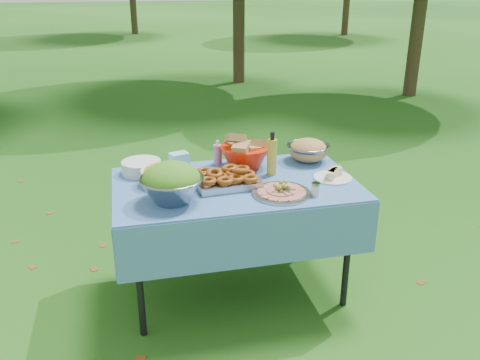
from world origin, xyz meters
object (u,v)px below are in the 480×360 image
Objects in this scene: bread_bowl at (245,151)px; oil_bottle at (272,154)px; plate_stack at (142,167)px; charcuterie_platter at (282,188)px; pasta_bowl_steel at (308,150)px; salad_bowl at (172,182)px; picnic_table at (236,238)px.

bread_bowl is 1.18× the size of oil_bottle.
charcuterie_platter is (0.76, -0.52, -0.00)m from plate_stack.
bread_bowl is 1.14× the size of pasta_bowl_steel.
bread_bowl is at bearing -177.04° from pasta_bowl_steel.
salad_bowl is 0.68m from bread_bowl.
pasta_bowl_steel is at bearing 25.71° from salad_bowl.
pasta_bowl_steel is at bearing -0.95° from plate_stack.
plate_stack reaches higher than charcuterie_platter.
pasta_bowl_steel is 0.37m from oil_bottle.
plate_stack is at bearing 179.05° from pasta_bowl_steel.
oil_bottle reaches higher than bread_bowl.
plate_stack is at bearing 145.68° from charcuterie_platter.
picnic_table is at bearing 25.09° from salad_bowl.
picnic_table is 4.19× the size of salad_bowl.
oil_bottle is at bearing -14.72° from plate_stack.
charcuterie_platter reaches higher than picnic_table.
bread_bowl reaches higher than charcuterie_platter.
salad_bowl is at bearing -154.29° from pasta_bowl_steel.
picnic_table is 5.88× the size of plate_stack.
pasta_bowl_steel reaches higher than plate_stack.
salad_bowl is at bearing 176.56° from charcuterie_platter.
oil_bottle reaches higher than charcuterie_platter.
salad_bowl is 1.07× the size of bread_bowl.
plate_stack is (-0.54, 0.30, 0.42)m from picnic_table.
plate_stack is at bearing 106.42° from salad_bowl.
bread_bowl is at bearing 128.15° from oil_bottle.
salad_bowl is 1.07m from pasta_bowl_steel.
pasta_bowl_steel reaches higher than charcuterie_platter.
salad_bowl is 1.41× the size of plate_stack.
picnic_table is at bearing -153.86° from pasta_bowl_steel.
plate_stack is 0.92m from charcuterie_platter.
salad_bowl is 1.22× the size of pasta_bowl_steel.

